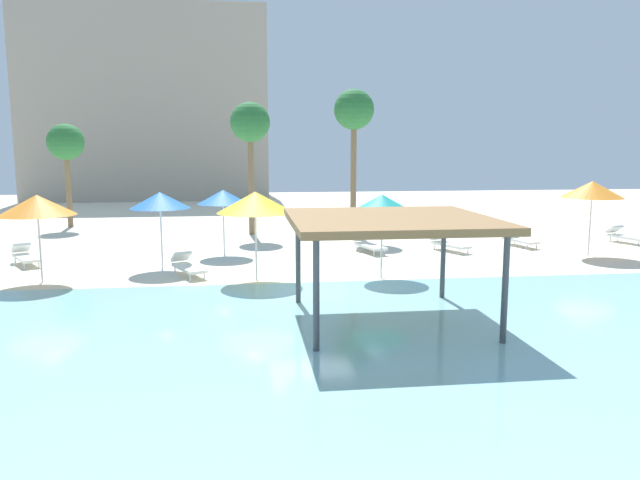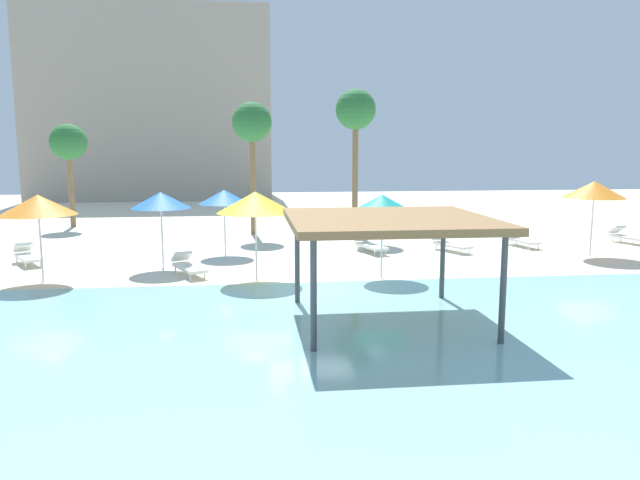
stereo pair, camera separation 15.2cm
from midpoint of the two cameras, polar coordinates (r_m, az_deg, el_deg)
The scene contains 19 objects.
ground_plane at distance 17.77m, azimuth -0.90°, elevation -5.15°, with size 80.00×80.00×0.00m, color beige.
lagoon_water at distance 12.77m, azimuth 1.78°, elevation -10.68°, with size 44.00×13.50×0.04m, color #8CC6CC.
shade_pavilion at distance 14.73m, azimuth 6.28°, elevation 1.61°, with size 4.78×4.78×2.60m.
beach_umbrella_blue_0 at distance 24.33m, azimuth -9.22°, elevation 3.99°, with size 2.02×2.02×2.58m.
beach_umbrella_blue_1 at distance 21.97m, azimuth -14.91°, elevation 3.60°, with size 2.06×2.06×2.70m.
beach_umbrella_orange_3 at distance 26.02m, azimuth 23.93°, elevation 4.33°, with size 2.35×2.35×2.93m.
beach_umbrella_yellow_4 at distance 19.48m, azimuth -6.27°, elevation 3.52°, with size 2.47×2.47×2.85m.
beach_umbrella_teal_5 at distance 19.79m, azimuth 5.61°, elevation 3.46°, with size 1.98×1.98×2.74m.
beach_umbrella_orange_6 at distance 20.99m, azimuth -25.10°, elevation 2.97°, with size 2.33×2.33×2.78m.
lounge_chair_0 at distance 24.88m, azimuth 4.37°, elevation -0.39°, with size 1.13×1.99×0.74m.
lounge_chair_1 at distance 24.71m, azimuth -25.98°, elevation -1.31°, with size 1.49×1.94×0.74m.
lounge_chair_2 at distance 20.89m, azimuth -12.49°, elevation -2.32°, with size 1.35×1.97×0.74m.
lounge_chair_4 at distance 27.70m, azimuth 17.87°, elevation 0.15°, with size 1.03×1.98×0.74m.
lounge_chair_5 at distance 25.67m, azimuth 11.73°, elevation -0.26°, with size 1.31×1.98×0.74m.
lounge_chair_6 at distance 30.38m, azimuth 26.47°, elevation 0.38°, with size 1.15×1.99×0.74m.
palm_tree_0 at distance 35.01m, azimuth -22.77°, elevation 8.27°, with size 1.90×1.90×5.45m.
palm_tree_2 at distance 29.77m, azimuth -6.69°, elevation 10.58°, with size 1.90×1.90×6.36m.
palm_tree_3 at distance 29.36m, azimuth 3.04°, elevation 11.71°, with size 1.90×1.90×6.93m.
hotel_block_0 at distance 54.31m, azimuth -15.53°, elevation 11.89°, with size 19.04×10.03×15.11m, color #9E9384.
Camera 1 is at (-1.99, -17.13, 4.26)m, focal length 34.27 mm.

